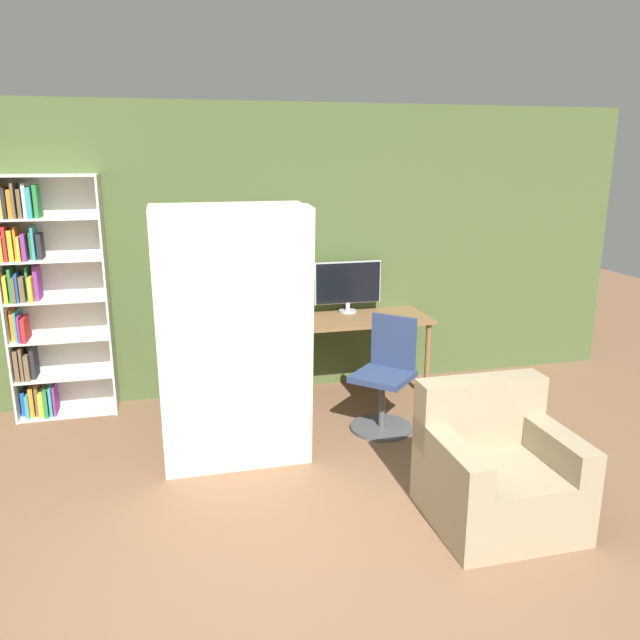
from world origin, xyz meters
TOP-DOWN VIEW (x-y plane):
  - ground_plane at (0.00, 0.00)m, footprint 16.00×16.00m
  - wall_back at (0.00, 3.11)m, footprint 8.00×0.06m
  - desk at (1.17, 2.76)m, footprint 1.30×0.65m
  - monitor at (1.11, 2.98)m, footprint 0.66×0.17m
  - office_chair at (1.15, 1.96)m, footprint 0.62×0.62m
  - bookshelf at (-1.59, 2.95)m, footprint 0.84×0.32m
  - mattress_near at (-0.13, 1.53)m, footprint 1.07×0.37m
  - mattress_far at (-0.13, 1.81)m, footprint 1.07×0.31m
  - armchair at (1.36, 0.52)m, footprint 0.85×0.80m

SIDE VIEW (x-z plane):
  - ground_plane at x=0.00m, z-range 0.00..0.00m
  - armchair at x=1.36m, z-range -0.11..0.74m
  - office_chair at x=1.15m, z-range -0.09..0.86m
  - desk at x=1.17m, z-range 0.28..1.04m
  - mattress_far at x=-0.13m, z-range 0.00..1.92m
  - mattress_near at x=-0.13m, z-range 0.00..1.92m
  - monitor at x=1.11m, z-range 0.79..1.28m
  - bookshelf at x=-1.59m, z-range 0.02..2.11m
  - wall_back at x=0.00m, z-range 0.00..2.70m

